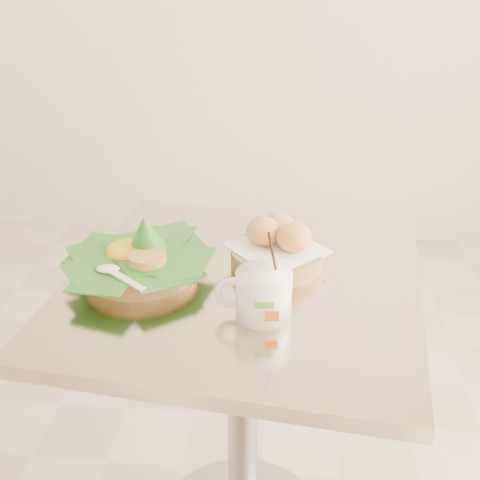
# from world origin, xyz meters

# --- Properties ---
(cafe_table) EXTENTS (0.78, 0.78, 0.75)m
(cafe_table) POSITION_xyz_m (0.19, 0.03, 0.53)
(cafe_table) COLOR gray
(cafe_table) RESTS_ON floor
(rice_basket) EXTENTS (0.29, 0.29, 0.14)m
(rice_basket) POSITION_xyz_m (-0.02, 0.04, 0.79)
(rice_basket) COLOR #A07F44
(rice_basket) RESTS_ON cafe_table
(bread_basket) EXTENTS (0.23, 0.23, 0.10)m
(bread_basket) POSITION_xyz_m (0.26, 0.11, 0.79)
(bread_basket) COLOR #A07F44
(bread_basket) RESTS_ON cafe_table
(coffee_mug) EXTENTS (0.14, 0.10, 0.18)m
(coffee_mug) POSITION_xyz_m (0.24, -0.09, 0.80)
(coffee_mug) COLOR white
(coffee_mug) RESTS_ON cafe_table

